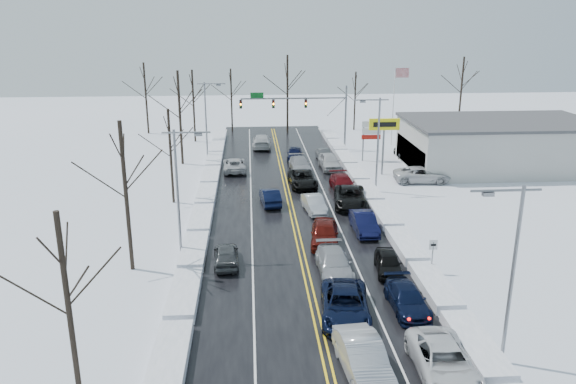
{
  "coord_description": "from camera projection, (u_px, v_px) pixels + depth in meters",
  "views": [
    {
      "loc": [
        -3.55,
        -40.83,
        16.13
      ],
      "look_at": [
        -0.5,
        2.45,
        2.5
      ],
      "focal_mm": 35.0,
      "sensor_mm": 36.0,
      "label": 1
    }
  ],
  "objects": [
    {
      "name": "snow_bank_left",
      "position": [
        201.0,
        225.0,
        45.33
      ],
      "size": [
        1.71,
        72.0,
        0.65
      ],
      "primitive_type": "cube",
      "color": "white",
      "rests_on": "ground"
    },
    {
      "name": "oncoming_car_2",
      "position": [
        262.0,
        148.0,
        72.01
      ],
      "size": [
        2.57,
        5.88,
        1.68
      ],
      "primitive_type": "imported",
      "rotation": [
        0.0,
        0.0,
        3.1
      ],
      "color": "silver",
      "rests_on": "ground"
    },
    {
      "name": "dealership_building",
      "position": [
        499.0,
        144.0,
        61.87
      ],
      "size": [
        20.4,
        12.4,
        5.3
      ],
      "color": "#ADADA8",
      "rests_on": "ground"
    },
    {
      "name": "queued_car_12",
      "position": [
        388.0,
        272.0,
        36.97
      ],
      "size": [
        2.04,
        4.17,
        1.37
      ],
      "primitive_type": "imported",
      "rotation": [
        0.0,
        0.0,
        -0.11
      ],
      "color": "black",
      "rests_on": "ground"
    },
    {
      "name": "parked_car_2",
      "position": [
        403.0,
        157.0,
        67.21
      ],
      "size": [
        1.81,
        4.25,
        1.43
      ],
      "primitive_type": "imported",
      "rotation": [
        0.0,
        0.0,
        3.11
      ],
      "color": "black",
      "rests_on": "ground"
    },
    {
      "name": "tree_left_e",
      "position": [
        193.0,
        92.0,
        73.58
      ],
      "size": [
        3.8,
        3.8,
        9.5
      ],
      "color": "#2D231C",
      "rests_on": "ground"
    },
    {
      "name": "queued_car_11",
      "position": [
        406.0,
        310.0,
        32.26
      ],
      "size": [
        1.99,
        4.71,
        1.35
      ],
      "primitive_type": "imported",
      "rotation": [
        0.0,
        0.0,
        0.02
      ],
      "color": "black",
      "rests_on": "ground"
    },
    {
      "name": "queued_car_17",
      "position": [
        324.0,
        160.0,
        65.69
      ],
      "size": [
        1.64,
        4.09,
        1.32
      ],
      "primitive_type": "imported",
      "rotation": [
        0.0,
        0.0,
        0.06
      ],
      "color": "#3D3F42",
      "rests_on": "ground"
    },
    {
      "name": "queued_car_8",
      "position": [
        295.0,
        160.0,
        65.98
      ],
      "size": [
        2.19,
        4.43,
        1.45
      ],
      "primitive_type": "imported",
      "rotation": [
        0.0,
        0.0,
        -0.11
      ],
      "color": "black",
      "rests_on": "ground"
    },
    {
      "name": "queued_car_10",
      "position": [
        443.0,
        376.0,
        26.27
      ],
      "size": [
        2.72,
        5.65,
        1.55
      ],
      "primitive_type": "imported",
      "rotation": [
        0.0,
        0.0,
        -0.02
      ],
      "color": "silver",
      "rests_on": "ground"
    },
    {
      "name": "tree_far_b",
      "position": [
        231.0,
        88.0,
        80.67
      ],
      "size": [
        3.6,
        3.6,
        9.0
      ],
      "color": "#2D231C",
      "rests_on": "ground"
    },
    {
      "name": "queued_car_13",
      "position": [
        364.0,
        232.0,
        43.86
      ],
      "size": [
        1.69,
        4.71,
        1.55
      ],
      "primitive_type": "imported",
      "rotation": [
        0.0,
        0.0,
        0.01
      ],
      "color": "black",
      "rests_on": "ground"
    },
    {
      "name": "tree_far_e",
      "position": [
        462.0,
        79.0,
        82.63
      ],
      "size": [
        4.2,
        4.2,
        10.5
      ],
      "color": "#2D231C",
      "rests_on": "ground"
    },
    {
      "name": "tree_left_a",
      "position": [
        64.0,
        275.0,
        22.28
      ],
      "size": [
        3.6,
        3.6,
        9.0
      ],
      "color": "#2D231C",
      "rests_on": "ground"
    },
    {
      "name": "tires_plus_sign",
      "position": [
        384.0,
        128.0,
        58.36
      ],
      "size": [
        3.2,
        0.34,
        6.0
      ],
      "color": "slate",
      "rests_on": "ground"
    },
    {
      "name": "tree_far_a",
      "position": [
        145.0,
        84.0,
        78.7
      ],
      "size": [
        4.0,
        4.0,
        10.0
      ],
      "color": "#2D231C",
      "rests_on": "ground"
    },
    {
      "name": "tree_left_d",
      "position": [
        179.0,
        99.0,
        61.92
      ],
      "size": [
        4.2,
        4.2,
        10.5
      ],
      "color": "#2D231C",
      "rests_on": "ground"
    },
    {
      "name": "traffic_signal_mast",
      "position": [
        305.0,
        107.0,
        69.16
      ],
      "size": [
        13.28,
        0.39,
        8.0
      ],
      "color": "slate",
      "rests_on": "ground"
    },
    {
      "name": "snow_bank_right",
      "position": [
        386.0,
        220.0,
        46.35
      ],
      "size": [
        1.71,
        72.0,
        0.65
      ],
      "primitive_type": "cube",
      "color": "white",
      "rests_on": "ground"
    },
    {
      "name": "queued_car_16",
      "position": [
        330.0,
        169.0,
        61.94
      ],
      "size": [
        2.2,
        5.11,
        1.72
      ],
      "primitive_type": "imported",
      "rotation": [
        0.0,
        0.0,
        0.03
      ],
      "color": "#B8B8BA",
      "rests_on": "ground"
    },
    {
      "name": "tree_far_d",
      "position": [
        355.0,
        90.0,
        81.5
      ],
      "size": [
        3.4,
        3.4,
        8.5
      ],
      "color": "#2D231C",
      "rests_on": "ground"
    },
    {
      "name": "queued_car_15",
      "position": [
        343.0,
        191.0,
        54.15
      ],
      "size": [
        2.27,
        5.2,
        1.49
      ],
      "primitive_type": "imported",
      "rotation": [
        0.0,
        0.0,
        0.04
      ],
      "color": "#530B0F",
      "rests_on": "ground"
    },
    {
      "name": "streetlight_nw",
      "position": [
        207.0,
        114.0,
        64.63
      ],
      "size": [
        3.2,
        0.25,
        9.0
      ],
      "color": "slate",
      "rests_on": "ground"
    },
    {
      "name": "oncoming_car_1",
      "position": [
        235.0,
        171.0,
        61.08
      ],
      "size": [
        2.65,
        5.34,
        1.46
      ],
      "primitive_type": "imported",
      "rotation": [
        0.0,
        0.0,
        3.19
      ],
      "color": "#BABABC",
      "rests_on": "ground"
    },
    {
      "name": "queued_car_5",
      "position": [
        314.0,
        212.0,
        48.44
      ],
      "size": [
        2.02,
        4.4,
        1.4
      ],
      "primitive_type": "imported",
      "rotation": [
        0.0,
        0.0,
        0.13
      ],
      "color": "#AEB1B6",
      "rests_on": "ground"
    },
    {
      "name": "parked_car_1",
      "position": [
        437.0,
        170.0,
        61.69
      ],
      "size": [
        2.74,
        5.87,
        1.66
      ],
      "primitive_type": "imported",
      "rotation": [
        0.0,
        0.0,
        0.07
      ],
      "color": "#44464A",
      "rests_on": "ground"
    },
    {
      "name": "queued_car_2",
      "position": [
        345.0,
        318.0,
        31.41
      ],
      "size": [
        3.28,
        6.0,
        1.59
      ],
      "primitive_type": "imported",
      "rotation": [
        0.0,
        0.0,
        -0.11
      ],
      "color": "black",
      "rests_on": "ground"
    },
    {
      "name": "tree_left_b",
      "position": [
        124.0,
        168.0,
        35.36
      ],
      "size": [
        4.0,
        4.0,
        10.0
      ],
      "color": "#2D231C",
      "rests_on": "ground"
    },
    {
      "name": "queued_car_4",
      "position": [
        324.0,
        244.0,
        41.61
      ],
      "size": [
        2.67,
        5.21,
        1.7
      ],
      "primitive_type": "imported",
      "rotation": [
        0.0,
        0.0,
        -0.14
      ],
      "color": "#500F0A",
      "rests_on": "ground"
    },
    {
      "name": "tree_far_c",
      "position": [
        287.0,
        79.0,
        78.88
      ],
      "size": [
        4.4,
        4.4,
        11.0
      ],
      "color": "#2D231C",
      "rests_on": "ground"
    },
    {
      "name": "queued_car_3",
      "position": [
        334.0,
        274.0,
        36.75
      ],
      "size": [
        2.14,
        5.18,
        1.5
      ],
      "primitive_type": "imported",
      "rotation": [
        0.0,
        0.0,
        0.01
      ],
      "color": "#9A9CA2",
      "rests_on": "ground"
    },
    {
      "name": "road_surface",
      "position": [
        294.0,
        223.0,
        45.83
      ],
      "size": [
        14.0,
        84.0,
        0.01
      ],
      "primitive_type": "cube",
      "color": "black",
      "rests_on": "ground"
    },
    {
      "name": "oncoming_car_0",
      "position": [
        270.0,
        204.0,
        50.34
      ],
      "size": [
        1.95,
        4.5,
        1.44
      ],
      "primitive_type": "imported",
      "rotation": [
        0.0,
        0.0,
        3.24
      ],
      "color": "black",
      "rests_on": "ground"
    },
    {
      "name": "streetlight_se",
      "position": [
        510.0,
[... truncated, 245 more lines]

